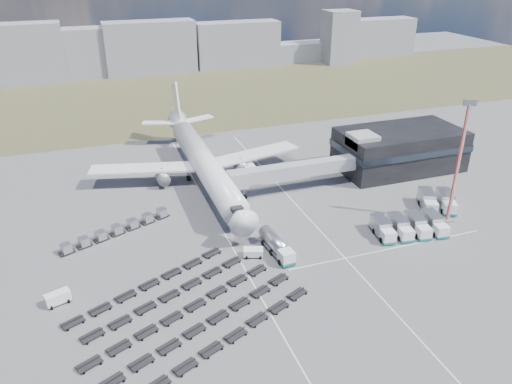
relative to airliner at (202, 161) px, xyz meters
name	(u,v)px	position (x,y,z in m)	size (l,w,h in m)	color
ground	(246,251)	(0.00, -32.38, -5.29)	(420.00, 420.00, 0.00)	#565659
grass_strip	(153,98)	(0.00, 77.62, -5.29)	(420.00, 90.00, 0.01)	#47442B
lane_markings	(289,234)	(9.77, -29.38, -5.29)	(47.12, 110.00, 0.01)	silver
terminal	(399,149)	(47.77, -8.41, -0.04)	(30.40, 16.40, 11.00)	black
jet_bridge	(285,172)	(15.90, -11.95, -0.24)	(30.30, 3.80, 7.05)	#939399
airliner	(202,161)	(0.00, 0.00, 0.00)	(51.59, 64.53, 17.62)	white
skyline	(110,52)	(-10.81, 119.07, 4.68)	(290.66, 24.69, 24.03)	gray
fuel_tanker	(277,246)	(4.99, -34.79, -3.66)	(3.48, 10.31, 3.27)	white
pushback_tug	(253,253)	(0.68, -34.35, -4.51)	(3.51, 1.97, 1.56)	white
utility_van	(58,298)	(-32.24, -36.86, -4.27)	(3.74, 1.69, 2.04)	white
catering_truck	(251,174)	(10.97, -3.25, -3.76)	(2.75, 6.57, 3.00)	white
service_trucks_near	(409,226)	(31.67, -36.66, -3.68)	(14.26, 9.22, 2.96)	white
service_trucks_far	(437,201)	(43.37, -29.78, -3.57)	(9.17, 9.84, 3.17)	white
uld_row	(117,230)	(-21.60, -18.43, -4.23)	(21.76, 10.42, 1.78)	black
baggage_dollies	(185,312)	(-14.19, -45.76, -4.89)	(38.56, 32.27, 0.80)	black
floodlight_mast	(458,163)	(42.28, -34.94, 7.31)	(2.36, 1.94, 25.14)	red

